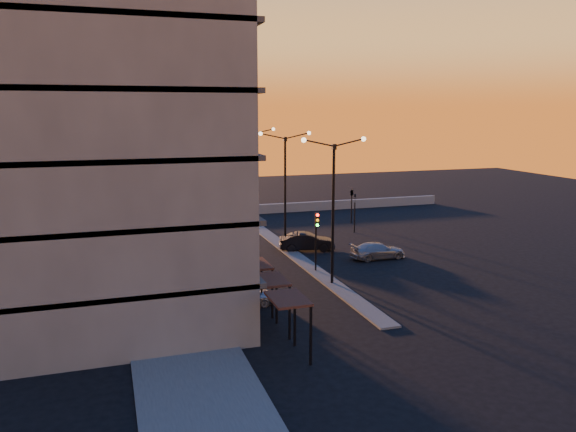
{
  "coord_description": "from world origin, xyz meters",
  "views": [
    {
      "loc": [
        -13.54,
        -32.41,
        11.12
      ],
      "look_at": [
        -1.46,
        4.76,
        3.76
      ],
      "focal_mm": 35.0,
      "sensor_mm": 36.0,
      "label": 1
    }
  ],
  "objects_px": {
    "car_sedan": "(307,242)",
    "car_hatchback": "(242,295)",
    "streetlamp_mid": "(285,181)",
    "traffic_light_main": "(317,232)",
    "car_wagon": "(378,251)"
  },
  "relations": [
    {
      "from": "car_sedan",
      "to": "car_hatchback",
      "type": "bearing_deg",
      "value": 157.13
    },
    {
      "from": "streetlamp_mid",
      "to": "car_sedan",
      "type": "height_order",
      "value": "streetlamp_mid"
    },
    {
      "from": "traffic_light_main",
      "to": "streetlamp_mid",
      "type": "bearing_deg",
      "value": 90.0
    },
    {
      "from": "car_sedan",
      "to": "car_wagon",
      "type": "xyz_separation_m",
      "value": [
        4.3,
        -4.05,
        -0.1
      ]
    },
    {
      "from": "streetlamp_mid",
      "to": "car_wagon",
      "type": "bearing_deg",
      "value": -41.15
    },
    {
      "from": "traffic_light_main",
      "to": "car_wagon",
      "type": "distance_m",
      "value": 6.56
    },
    {
      "from": "car_sedan",
      "to": "car_wagon",
      "type": "distance_m",
      "value": 5.91
    },
    {
      "from": "car_hatchback",
      "to": "car_wagon",
      "type": "relative_size",
      "value": 0.87
    },
    {
      "from": "car_hatchback",
      "to": "car_wagon",
      "type": "bearing_deg",
      "value": -56.99
    },
    {
      "from": "streetlamp_mid",
      "to": "car_sedan",
      "type": "xyz_separation_m",
      "value": [
        1.5,
        -1.02,
        -4.87
      ]
    },
    {
      "from": "traffic_light_main",
      "to": "car_hatchback",
      "type": "distance_m",
      "value": 8.5
    },
    {
      "from": "traffic_light_main",
      "to": "car_hatchback",
      "type": "relative_size",
      "value": 1.14
    },
    {
      "from": "streetlamp_mid",
      "to": "car_hatchback",
      "type": "distance_m",
      "value": 14.62
    },
    {
      "from": "car_hatchback",
      "to": "car_sedan",
      "type": "relative_size",
      "value": 0.85
    },
    {
      "from": "streetlamp_mid",
      "to": "car_sedan",
      "type": "relative_size",
      "value": 2.17
    }
  ]
}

